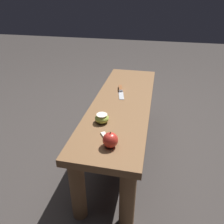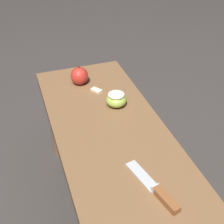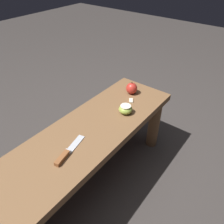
{
  "view_description": "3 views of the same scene",
  "coord_description": "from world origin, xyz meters",
  "px_view_note": "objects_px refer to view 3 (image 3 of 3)",
  "views": [
    {
      "loc": [
        1.26,
        0.2,
        1.07
      ],
      "look_at": [
        0.21,
        -0.02,
        0.46
      ],
      "focal_mm": 35.0,
      "sensor_mm": 36.0,
      "label": 1
    },
    {
      "loc": [
        -0.61,
        0.26,
        1.1
      ],
      "look_at": [
        0.21,
        -0.02,
        0.46
      ],
      "focal_mm": 50.0,
      "sensor_mm": 36.0,
      "label": 2
    },
    {
      "loc": [
        -0.55,
        -0.61,
        1.18
      ],
      "look_at": [
        0.21,
        -0.02,
        0.46
      ],
      "focal_mm": 35.0,
      "sensor_mm": 36.0,
      "label": 3
    }
  ],
  "objects_px": {
    "knife": "(66,154)",
    "apple_whole": "(132,88)",
    "wooden_bench": "(84,147)",
    "apple_cut": "(126,109)"
  },
  "relations": [
    {
      "from": "wooden_bench",
      "to": "knife",
      "type": "height_order",
      "value": "knife"
    },
    {
      "from": "knife",
      "to": "apple_cut",
      "type": "distance_m",
      "value": 0.43
    },
    {
      "from": "apple_whole",
      "to": "apple_cut",
      "type": "distance_m",
      "value": 0.22
    },
    {
      "from": "knife",
      "to": "apple_whole",
      "type": "relative_size",
      "value": 2.59
    },
    {
      "from": "wooden_bench",
      "to": "knife",
      "type": "relative_size",
      "value": 5.84
    },
    {
      "from": "apple_cut",
      "to": "apple_whole",
      "type": "bearing_deg",
      "value": 24.75
    },
    {
      "from": "apple_whole",
      "to": "apple_cut",
      "type": "xyz_separation_m",
      "value": [
        -0.2,
        -0.09,
        -0.01
      ]
    },
    {
      "from": "wooden_bench",
      "to": "apple_whole",
      "type": "relative_size",
      "value": 15.11
    },
    {
      "from": "apple_whole",
      "to": "knife",
      "type": "bearing_deg",
      "value": -174.4
    },
    {
      "from": "wooden_bench",
      "to": "apple_whole",
      "type": "height_order",
      "value": "apple_whole"
    }
  ]
}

